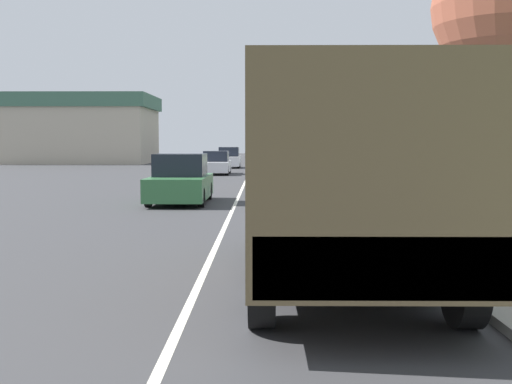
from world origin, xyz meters
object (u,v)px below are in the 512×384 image
at_px(military_truck, 340,173).
at_px(car_second_ahead, 288,171).
at_px(car_nearest_ahead, 180,181).
at_px(car_third_ahead, 216,164).
at_px(car_fourth_ahead, 229,159).
at_px(pickup_truck, 497,189).

height_order(military_truck, car_second_ahead, military_truck).
bearing_deg(car_nearest_ahead, military_truck, -72.72).
bearing_deg(car_nearest_ahead, car_third_ahead, 90.69).
relative_size(car_third_ahead, car_fourth_ahead, 1.05).
bearing_deg(car_fourth_ahead, pickup_truck, -76.85).
xyz_separation_m(military_truck, car_third_ahead, (-4.26, 33.43, -0.97)).
xyz_separation_m(car_nearest_ahead, pickup_truck, (8.81, -6.01, 0.15)).
relative_size(car_second_ahead, car_fourth_ahead, 0.93).
relative_size(military_truck, car_third_ahead, 1.63).
relative_size(car_nearest_ahead, car_fourth_ahead, 1.04).
bearing_deg(car_third_ahead, pickup_truck, -71.15).
bearing_deg(pickup_truck, car_third_ahead, 108.85).
distance_m(military_truck, car_second_ahead, 21.06).
xyz_separation_m(car_nearest_ahead, car_fourth_ahead, (0.02, 31.61, 0.01)).
height_order(car_nearest_ahead, car_fourth_ahead, car_fourth_ahead).
relative_size(car_nearest_ahead, car_third_ahead, 0.99).
bearing_deg(car_third_ahead, military_truck, -82.74).
xyz_separation_m(car_nearest_ahead, car_second_ahead, (4.08, 8.15, -0.01)).
distance_m(car_nearest_ahead, car_fourth_ahead, 31.61).
bearing_deg(car_fourth_ahead, car_nearest_ahead, -90.04).
height_order(car_nearest_ahead, car_third_ahead, car_nearest_ahead).
bearing_deg(military_truck, car_second_ahead, 89.82).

